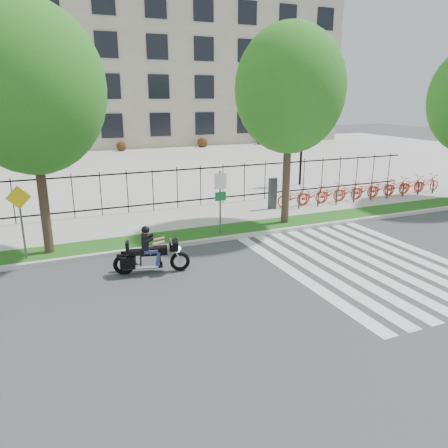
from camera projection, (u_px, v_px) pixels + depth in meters
name	position (u px, v px, depth m)	size (l,w,h in m)	color
ground	(234.00, 287.00, 12.80)	(120.00, 120.00, 0.00)	#3E3E40
curb	(188.00, 243.00, 16.39)	(60.00, 0.20, 0.15)	#B9B6AE
grass_verge	(181.00, 237.00, 17.14)	(60.00, 1.50, 0.15)	#1A4E13
sidewalk	(164.00, 221.00, 19.34)	(60.00, 3.50, 0.15)	#AFADA4
plaza	(104.00, 166.00, 34.81)	(80.00, 34.00, 0.10)	#AFADA4
crosswalk_stripes	(364.00, 263.00, 14.64)	(5.70, 8.00, 0.01)	silver
iron_fence	(153.00, 190.00, 20.58)	(30.00, 0.06, 2.00)	black
office_building	(70.00, 54.00, 49.55)	(60.00, 21.90, 20.15)	gray
lamp_post_right	(302.00, 134.00, 26.27)	(1.06, 0.70, 4.25)	black
street_tree_1	(30.00, 89.00, 13.74)	(4.74, 4.74, 8.19)	#382B1E
street_tree_2	(290.00, 89.00, 17.35)	(4.43, 4.43, 8.06)	#382B1E
bike_share_station	(364.00, 189.00, 23.10)	(11.09, 0.86, 1.50)	#2D2D33
sign_pole_regulatory	(220.00, 194.00, 16.92)	(0.50, 0.09, 2.50)	#59595B
sign_pole_warning	(20.00, 213.00, 14.23)	(0.78, 0.09, 2.49)	#59595B
motorcycle_rider	(151.00, 254.00, 13.72)	(2.37, 1.03, 1.86)	black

